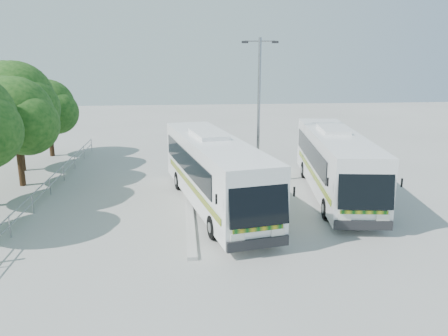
{
  "coord_description": "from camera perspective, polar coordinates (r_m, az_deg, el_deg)",
  "views": [
    {
      "loc": [
        -2.61,
        -21.25,
        7.53
      ],
      "look_at": [
        -0.34,
        1.56,
        1.68
      ],
      "focal_mm": 35.0,
      "sensor_mm": 36.0,
      "label": 1
    }
  ],
  "objects": [
    {
      "name": "kerb_divider",
      "position": [
        24.41,
        -4.69,
        -3.52
      ],
      "size": [
        0.4,
        16.0,
        0.15
      ],
      "primitive_type": "cube",
      "color": "#B2B2AD",
      "rests_on": "ground"
    },
    {
      "name": "ground",
      "position": [
        22.69,
        1.26,
        -5.07
      ],
      "size": [
        100.0,
        100.0,
        0.0
      ],
      "primitive_type": "plane",
      "color": "#A5A59F",
      "rests_on": "ground"
    },
    {
      "name": "tree_far_c",
      "position": [
        28.2,
        -25.51,
        6.26
      ],
      "size": [
        4.97,
        4.69,
        6.49
      ],
      "color": "#382314",
      "rests_on": "ground"
    },
    {
      "name": "tree_far_d",
      "position": [
        32.01,
        -25.46,
        8.08
      ],
      "size": [
        5.62,
        5.3,
        7.33
      ],
      "color": "#382314",
      "rests_on": "ground"
    },
    {
      "name": "lamppost",
      "position": [
        26.12,
        4.57,
        8.17
      ],
      "size": [
        2.11,
        0.45,
        8.62
      ],
      "rotation": [
        0.0,
        0.0,
        -0.13
      ],
      "color": "gray",
      "rests_on": "ground"
    },
    {
      "name": "tree_far_e",
      "position": [
        36.15,
        -21.94,
        7.51
      ],
      "size": [
        4.54,
        4.28,
        5.92
      ],
      "color": "#382314",
      "rests_on": "ground"
    },
    {
      "name": "railing",
      "position": [
        27.17,
        -21.27,
        -1.16
      ],
      "size": [
        0.06,
        22.0,
        1.0
      ],
      "color": "gray",
      "rests_on": "ground"
    },
    {
      "name": "coach_main",
      "position": [
        22.21,
        -1.32,
        -0.31
      ],
      "size": [
        4.97,
        12.92,
        3.52
      ],
      "rotation": [
        0.0,
        0.0,
        0.2
      ],
      "color": "white",
      "rests_on": "ground"
    },
    {
      "name": "coach_adjacent",
      "position": [
        24.99,
        14.29,
        0.81
      ],
      "size": [
        4.15,
        12.65,
        3.45
      ],
      "rotation": [
        0.0,
        0.0,
        -0.14
      ],
      "color": "white",
      "rests_on": "ground"
    }
  ]
}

